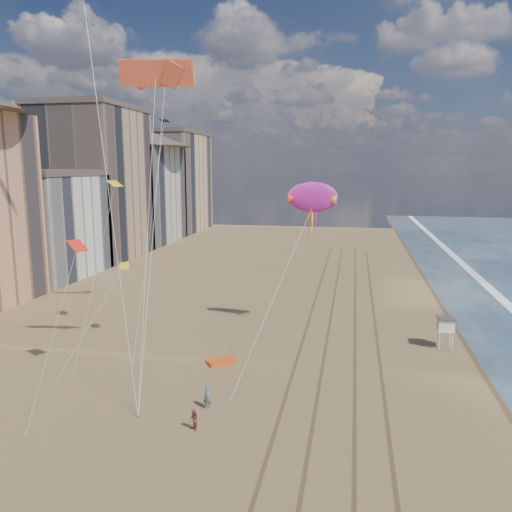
# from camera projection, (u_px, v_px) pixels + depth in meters

# --- Properties ---
(wet_sand) EXTENTS (260.00, 260.00, 0.00)m
(wet_sand) POSITION_uv_depth(u_px,v_px,m) (493.00, 326.00, 55.19)
(wet_sand) COLOR #42301E
(wet_sand) RESTS_ON ground
(tracks) EXTENTS (7.68, 120.00, 0.01)m
(tracks) POSITION_uv_depth(u_px,v_px,m) (340.00, 347.00, 48.67)
(tracks) COLOR brown
(tracks) RESTS_ON ground
(buildings) EXTENTS (34.72, 131.35, 29.00)m
(buildings) POSITION_uv_depth(u_px,v_px,m) (77.00, 189.00, 89.87)
(buildings) COLOR #C6B284
(buildings) RESTS_ON ground
(lifeguard_stand) EXTENTS (1.73, 1.73, 3.13)m
(lifeguard_stand) POSITION_uv_depth(u_px,v_px,m) (446.00, 325.00, 47.92)
(lifeguard_stand) COLOR white
(lifeguard_stand) RESTS_ON ground
(grounded_kite) EXTENTS (2.84, 2.66, 0.27)m
(grounded_kite) POSITION_uv_depth(u_px,v_px,m) (221.00, 362.00, 44.73)
(grounded_kite) COLOR #DB4912
(grounded_kite) RESTS_ON ground
(show_kite) EXTENTS (4.75, 8.38, 21.09)m
(show_kite) POSITION_uv_depth(u_px,v_px,m) (313.00, 197.00, 49.57)
(show_kite) COLOR #B91C96
(show_kite) RESTS_ON ground
(kite_flyer_a) EXTENTS (0.71, 0.56, 1.72)m
(kite_flyer_a) POSITION_uv_depth(u_px,v_px,m) (208.00, 397.00, 36.15)
(kite_flyer_a) COLOR slate
(kite_flyer_a) RESTS_ON ground
(kite_flyer_b) EXTENTS (0.89, 0.90, 1.47)m
(kite_flyer_b) POSITION_uv_depth(u_px,v_px,m) (194.00, 420.00, 33.13)
(kite_flyer_b) COLOR brown
(kite_flyer_b) RESTS_ON ground
(parafoils) EXTENTS (14.45, 15.12, 18.18)m
(parafoils) POSITION_uv_depth(u_px,v_px,m) (132.00, 10.00, 41.46)
(parafoils) COLOR black
(parafoils) RESTS_ON ground
(small_kites) EXTENTS (4.26, 18.43, 14.84)m
(small_kites) POSITION_uv_depth(u_px,v_px,m) (119.00, 202.00, 45.86)
(small_kites) COLOR yellow
(small_kites) RESTS_ON ground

